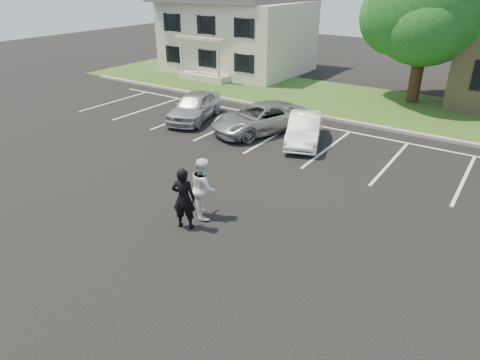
% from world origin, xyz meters
% --- Properties ---
extents(ground_plane, '(90.00, 90.00, 0.00)m').
position_xyz_m(ground_plane, '(0.00, 0.00, 0.00)').
color(ground_plane, black).
rests_on(ground_plane, ground).
extents(curb, '(40.00, 0.30, 0.15)m').
position_xyz_m(curb, '(0.00, 12.00, 0.07)').
color(curb, gray).
rests_on(curb, ground).
extents(grass_strip, '(44.00, 8.00, 0.08)m').
position_xyz_m(grass_strip, '(0.00, 16.00, 0.04)').
color(grass_strip, '#2A5019').
rests_on(grass_strip, ground).
extents(stall_lines, '(34.00, 5.36, 0.01)m').
position_xyz_m(stall_lines, '(1.40, 8.95, 0.01)').
color(stall_lines, silver).
rests_on(stall_lines, ground).
extents(house, '(10.30, 9.22, 7.60)m').
position_xyz_m(house, '(-13.00, 19.97, 3.83)').
color(house, beige).
rests_on(house, ground).
extents(tree, '(7.80, 7.20, 8.80)m').
position_xyz_m(tree, '(1.23, 18.04, 5.35)').
color(tree, black).
rests_on(tree, ground).
extents(man_black_suit, '(0.84, 0.71, 1.97)m').
position_xyz_m(man_black_suit, '(-0.99, -0.55, 0.98)').
color(man_black_suit, black).
rests_on(man_black_suit, ground).
extents(man_white_shirt, '(1.22, 1.21, 1.98)m').
position_xyz_m(man_white_shirt, '(-0.94, 0.35, 0.99)').
color(man_white_shirt, white).
rests_on(man_white_shirt, ground).
extents(car_silver_west, '(2.89, 4.64, 1.47)m').
position_xyz_m(car_silver_west, '(-7.60, 7.94, 0.74)').
color(car_silver_west, silver).
rests_on(car_silver_west, ground).
extents(car_silver_minivan, '(4.04, 5.52, 1.39)m').
position_xyz_m(car_silver_minivan, '(-3.71, 8.26, 0.70)').
color(car_silver_minivan, '#94969B').
rests_on(car_silver_minivan, ground).
extents(car_white_sedan, '(2.76, 4.23, 1.32)m').
position_xyz_m(car_white_sedan, '(-1.24, 8.10, 0.66)').
color(car_white_sedan, white).
rests_on(car_white_sedan, ground).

